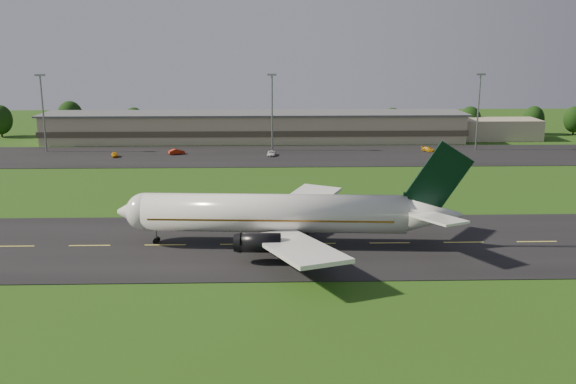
{
  "coord_description": "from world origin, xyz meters",
  "views": [
    {
      "loc": [
        4.44,
        -89.7,
        29.71
      ],
      "look_at": [
        7.19,
        8.0,
        6.0
      ],
      "focal_mm": 40.0,
      "sensor_mm": 36.0,
      "label": 1
    }
  ],
  "objects_px": {
    "light_mast_west": "(42,104)",
    "service_vehicle_d": "(428,149)",
    "light_mast_east": "(479,102)",
    "service_vehicle_a": "(115,154)",
    "terminal": "(277,127)",
    "service_vehicle_c": "(271,153)",
    "airliner": "(280,214)",
    "service_vehicle_b": "(177,152)",
    "light_mast_centre": "(272,103)"
  },
  "relations": [
    {
      "from": "service_vehicle_b",
      "to": "light_mast_east",
      "type": "bearing_deg",
      "value": -110.14
    },
    {
      "from": "service_vehicle_c",
      "to": "airliner",
      "type": "bearing_deg",
      "value": -85.88
    },
    {
      "from": "service_vehicle_a",
      "to": "service_vehicle_d",
      "type": "distance_m",
      "value": 81.59
    },
    {
      "from": "service_vehicle_a",
      "to": "service_vehicle_c",
      "type": "bearing_deg",
      "value": -18.5
    },
    {
      "from": "light_mast_west",
      "to": "light_mast_east",
      "type": "xyz_separation_m",
      "value": [
        115.0,
        0.0,
        0.0
      ]
    },
    {
      "from": "service_vehicle_a",
      "to": "terminal",
      "type": "bearing_deg",
      "value": 11.47
    },
    {
      "from": "service_vehicle_d",
      "to": "light_mast_centre",
      "type": "bearing_deg",
      "value": 137.2
    },
    {
      "from": "airliner",
      "to": "light_mast_west",
      "type": "xyz_separation_m",
      "value": [
        -60.84,
        80.06,
        8.08
      ]
    },
    {
      "from": "terminal",
      "to": "light_mast_east",
      "type": "bearing_deg",
      "value": -16.8
    },
    {
      "from": "airliner",
      "to": "service_vehicle_c",
      "type": "xyz_separation_m",
      "value": [
        -1.14,
        72.08,
        -3.97
      ]
    },
    {
      "from": "terminal",
      "to": "service_vehicle_c",
      "type": "distance_m",
      "value": 24.44
    },
    {
      "from": "light_mast_west",
      "to": "service_vehicle_b",
      "type": "height_order",
      "value": "light_mast_west"
    },
    {
      "from": "light_mast_east",
      "to": "light_mast_west",
      "type": "bearing_deg",
      "value": 180.0
    },
    {
      "from": "light_mast_west",
      "to": "light_mast_centre",
      "type": "bearing_deg",
      "value": 0.0
    },
    {
      "from": "airliner",
      "to": "service_vehicle_c",
      "type": "relative_size",
      "value": 12.05
    },
    {
      "from": "light_mast_centre",
      "to": "light_mast_east",
      "type": "distance_m",
      "value": 55.0
    },
    {
      "from": "service_vehicle_d",
      "to": "terminal",
      "type": "bearing_deg",
      "value": 115.74
    },
    {
      "from": "terminal",
      "to": "service_vehicle_d",
      "type": "relative_size",
      "value": 35.59
    },
    {
      "from": "light_mast_centre",
      "to": "service_vehicle_c",
      "type": "height_order",
      "value": "light_mast_centre"
    },
    {
      "from": "light_mast_centre",
      "to": "service_vehicle_d",
      "type": "relative_size",
      "value": 4.99
    },
    {
      "from": "terminal",
      "to": "light_mast_centre",
      "type": "xyz_separation_m",
      "value": [
        -1.4,
        -16.18,
        8.75
      ]
    },
    {
      "from": "airliner",
      "to": "light_mast_east",
      "type": "distance_m",
      "value": 96.99
    },
    {
      "from": "light_mast_centre",
      "to": "service_vehicle_b",
      "type": "relative_size",
      "value": 4.93
    },
    {
      "from": "service_vehicle_a",
      "to": "service_vehicle_b",
      "type": "distance_m",
      "value": 15.51
    },
    {
      "from": "airliner",
      "to": "service_vehicle_c",
      "type": "distance_m",
      "value": 72.2
    },
    {
      "from": "service_vehicle_a",
      "to": "service_vehicle_b",
      "type": "relative_size",
      "value": 0.88
    },
    {
      "from": "light_mast_west",
      "to": "service_vehicle_c",
      "type": "height_order",
      "value": "light_mast_west"
    },
    {
      "from": "service_vehicle_a",
      "to": "service_vehicle_c",
      "type": "height_order",
      "value": "service_vehicle_a"
    },
    {
      "from": "light_mast_west",
      "to": "service_vehicle_d",
      "type": "distance_m",
      "value": 102.18
    },
    {
      "from": "airliner",
      "to": "light_mast_east",
      "type": "bearing_deg",
      "value": 59.67
    },
    {
      "from": "service_vehicle_a",
      "to": "light_mast_west",
      "type": "bearing_deg",
      "value": 136.93
    },
    {
      "from": "light_mast_centre",
      "to": "light_mast_west",
      "type": "bearing_deg",
      "value": 180.0
    },
    {
      "from": "service_vehicle_c",
      "to": "service_vehicle_d",
      "type": "height_order",
      "value": "same"
    },
    {
      "from": "light_mast_centre",
      "to": "light_mast_east",
      "type": "xyz_separation_m",
      "value": [
        55.0,
        0.0,
        0.0
      ]
    },
    {
      "from": "light_mast_east",
      "to": "service_vehicle_d",
      "type": "relative_size",
      "value": 4.99
    },
    {
      "from": "terminal",
      "to": "service_vehicle_c",
      "type": "relative_size",
      "value": 34.05
    },
    {
      "from": "airliner",
      "to": "terminal",
      "type": "height_order",
      "value": "airliner"
    },
    {
      "from": "light_mast_west",
      "to": "service_vehicle_a",
      "type": "bearing_deg",
      "value": -23.5
    },
    {
      "from": "airliner",
      "to": "light_mast_centre",
      "type": "bearing_deg",
      "value": 94.35
    },
    {
      "from": "service_vehicle_a",
      "to": "service_vehicle_d",
      "type": "height_order",
      "value": "service_vehicle_a"
    },
    {
      "from": "airliner",
      "to": "light_mast_west",
      "type": "relative_size",
      "value": 2.52
    },
    {
      "from": "light_mast_west",
      "to": "light_mast_centre",
      "type": "xyz_separation_m",
      "value": [
        60.0,
        0.0,
        0.0
      ]
    },
    {
      "from": "terminal",
      "to": "light_mast_east",
      "type": "height_order",
      "value": "light_mast_east"
    },
    {
      "from": "light_mast_centre",
      "to": "service_vehicle_d",
      "type": "bearing_deg",
      "value": -4.21
    },
    {
      "from": "light_mast_west",
      "to": "airliner",
      "type": "bearing_deg",
      "value": -52.76
    },
    {
      "from": "service_vehicle_a",
      "to": "light_mast_centre",
      "type": "bearing_deg",
      "value": -7.28
    },
    {
      "from": "light_mast_east",
      "to": "service_vehicle_a",
      "type": "xyz_separation_m",
      "value": [
        -94.97,
        -8.71,
        -12.02
      ]
    },
    {
      "from": "light_mast_west",
      "to": "service_vehicle_c",
      "type": "relative_size",
      "value": 4.78
    },
    {
      "from": "light_mast_west",
      "to": "service_vehicle_d",
      "type": "xyz_separation_m",
      "value": [
        101.43,
        -3.05,
        -12.05
      ]
    },
    {
      "from": "light_mast_east",
      "to": "service_vehicle_b",
      "type": "height_order",
      "value": "light_mast_east"
    }
  ]
}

